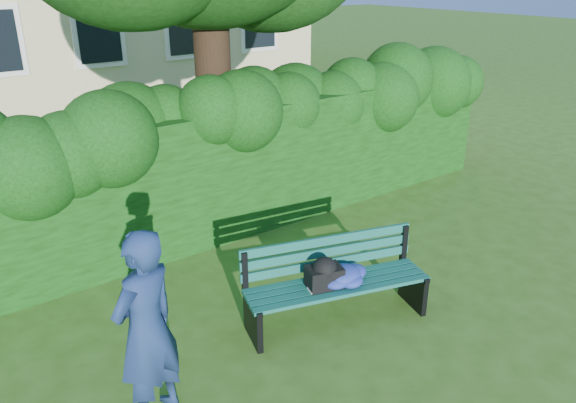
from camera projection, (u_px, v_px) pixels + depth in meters
ground at (319, 291)px, 6.61m from camera, size 80.00×80.00×0.00m
hedge at (220, 170)px, 7.89m from camera, size 10.00×1.00×1.80m
park_bench at (335, 279)px, 5.91m from camera, size 2.04×1.10×0.89m
man_reading at (146, 330)px, 4.45m from camera, size 0.74×0.62×1.74m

